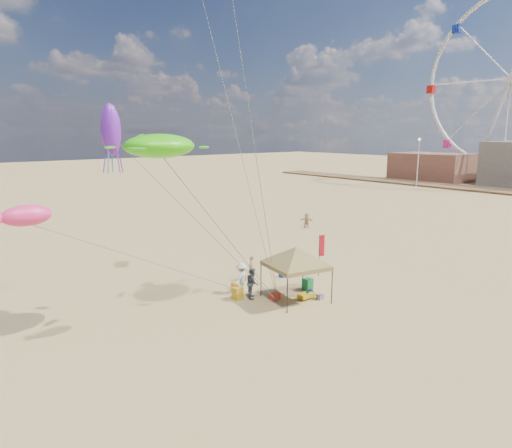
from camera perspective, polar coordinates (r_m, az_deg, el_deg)
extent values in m
plane|color=tan|center=(25.74, 4.32, -9.79)|extent=(280.00, 280.00, 0.00)
cylinder|color=black|center=(26.41, 0.62, -7.00)|extent=(0.06, 0.06, 1.91)
cylinder|color=black|center=(27.82, 5.84, -6.10)|extent=(0.06, 0.06, 1.91)
cylinder|color=black|center=(24.07, 3.90, -8.89)|extent=(0.06, 0.06, 1.91)
cylinder|color=black|center=(25.61, 9.41, -7.76)|extent=(0.06, 0.06, 1.91)
cube|color=olive|center=(25.61, 4.98, -5.13)|extent=(3.48, 3.48, 0.23)
pyramid|color=olive|center=(25.33, 5.03, -2.82)|extent=(5.66, 5.66, 0.95)
cylinder|color=black|center=(30.13, 7.83, -3.90)|extent=(0.04, 0.04, 2.79)
cube|color=red|center=(30.08, 8.18, -2.67)|extent=(0.40, 0.10, 1.39)
cube|color=red|center=(26.17, 2.36, -8.96)|extent=(0.54, 0.38, 0.38)
cube|color=#1442A3|center=(30.09, 3.44, -6.23)|extent=(0.54, 0.38, 0.38)
cylinder|color=#0C1B35|center=(26.75, 6.56, -8.59)|extent=(0.69, 0.54, 0.36)
cylinder|color=orange|center=(27.87, -2.66, -7.69)|extent=(0.54, 0.69, 0.36)
cube|color=#167938|center=(27.82, 6.42, -7.42)|extent=(0.50, 0.50, 0.70)
cube|color=gold|center=(26.17, -2.30, -8.58)|extent=(0.50, 0.50, 0.70)
cube|color=gray|center=(26.45, 7.97, -8.96)|extent=(0.34, 0.30, 0.28)
cube|color=yellow|center=(26.41, 6.22, -8.80)|extent=(0.90, 0.50, 0.24)
imported|color=#AA7D61|center=(29.32, -0.61, -5.44)|extent=(0.68, 0.68, 1.59)
imported|color=#333D46|center=(26.21, -0.44, -7.31)|extent=(1.06, 1.09, 1.77)
imported|color=silver|center=(27.07, -1.85, -6.68)|extent=(1.32, 1.05, 1.78)
imported|color=tan|center=(45.17, 6.29, 0.42)|extent=(1.11, 1.40, 1.49)
cube|color=#8C5947|center=(96.35, 21.08, 6.66)|extent=(10.00, 14.00, 5.20)
cylinder|color=silver|center=(83.90, 19.46, 7.14)|extent=(0.16, 0.16, 8.00)
sphere|color=#FFF2CC|center=(83.75, 19.64, 9.86)|extent=(0.50, 0.50, 0.50)
torus|color=silver|center=(96.34, 29.12, 15.51)|extent=(0.76, 31.26, 31.26)
cylinder|color=silver|center=(96.34, 29.12, 15.51)|extent=(1.31, 1.31, 1.31)
cube|color=red|center=(103.00, 20.91, 15.33)|extent=(1.31, 1.31, 1.53)
cube|color=#142DA5|center=(102.29, 23.69, 21.28)|extent=(1.31, 1.31, 1.53)
cube|color=#26A5D8|center=(96.14, 28.19, 5.94)|extent=(1.31, 1.31, 1.53)
cube|color=#F2268C|center=(100.52, 22.71, 9.14)|extent=(1.31, 1.31, 1.53)
ellipsoid|color=#3BD40E|center=(22.30, -11.89, 9.45)|extent=(4.06, 3.58, 1.14)
ellipsoid|color=#FF3278|center=(19.90, -26.61, 0.95)|extent=(2.09, 1.51, 0.84)
ellipsoid|color=purple|center=(28.57, -17.58, 11.13)|extent=(1.37, 1.37, 2.97)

